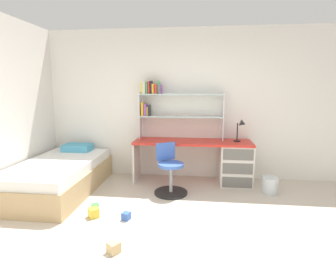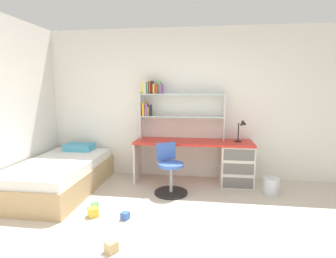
{
  "view_description": "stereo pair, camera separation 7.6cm",
  "coord_description": "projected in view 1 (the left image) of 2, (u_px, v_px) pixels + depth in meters",
  "views": [
    {
      "loc": [
        0.16,
        -2.35,
        1.64
      ],
      "look_at": [
        -0.27,
        1.45,
        1.04
      ],
      "focal_mm": 28.33,
      "sensor_mm": 36.0,
      "label": 1
    },
    {
      "loc": [
        0.24,
        -2.34,
        1.64
      ],
      "look_at": [
        -0.27,
        1.45,
        1.04
      ],
      "focal_mm": 28.33,
      "sensor_mm": 36.0,
      "label": 2
    }
  ],
  "objects": [
    {
      "name": "desk",
      "position": [
        224.0,
        160.0,
        4.55
      ],
      "size": [
        2.01,
        0.57,
        0.74
      ],
      "color": "red",
      "rests_on": "ground_plane"
    },
    {
      "name": "swivel_chair",
      "position": [
        170.0,
        174.0,
        4.14
      ],
      "size": [
        0.52,
        0.52,
        0.78
      ],
      "color": "black",
      "rests_on": "ground_plane"
    },
    {
      "name": "waste_bin",
      "position": [
        270.0,
        185.0,
        4.15
      ],
      "size": [
        0.25,
        0.25,
        0.26
      ],
      "primitive_type": "cylinder",
      "color": "silver",
      "rests_on": "ground_plane"
    },
    {
      "name": "toy_block_green_3",
      "position": [
        95.0,
        207.0,
        3.57
      ],
      "size": [
        0.12,
        0.12,
        0.09
      ],
      "primitive_type": "cube",
      "rotation": [
        0.0,
        0.0,
        1.83
      ],
      "color": "#479E51",
      "rests_on": "ground_plane"
    },
    {
      "name": "toy_block_blue_0",
      "position": [
        126.0,
        216.0,
        3.33
      ],
      "size": [
        0.12,
        0.12,
        0.09
      ],
      "primitive_type": "cube",
      "rotation": [
        0.0,
        0.0,
        1.27
      ],
      "color": "#3860B7",
      "rests_on": "ground_plane"
    },
    {
      "name": "bookshelf_hutch",
      "position": [
        168.0,
        104.0,
        4.68
      ],
      "size": [
        1.49,
        0.22,
        1.03
      ],
      "color": "silver",
      "rests_on": "desk"
    },
    {
      "name": "desk_lamp",
      "position": [
        242.0,
        127.0,
        4.44
      ],
      "size": [
        0.2,
        0.17,
        0.38
      ],
      "color": "black",
      "rests_on": "desk"
    },
    {
      "name": "room_shell",
      "position": [
        96.0,
        109.0,
        3.76
      ],
      "size": [
        6.2,
        5.9,
        2.69
      ],
      "color": "white",
      "rests_on": "ground_plane"
    },
    {
      "name": "toy_block_natural_2",
      "position": [
        114.0,
        247.0,
        2.66
      ],
      "size": [
        0.15,
        0.15,
        0.11
      ],
      "primitive_type": "cube",
      "rotation": [
        0.0,
        0.0,
        0.96
      ],
      "color": "tan",
      "rests_on": "ground_plane"
    },
    {
      "name": "toy_block_yellow_1",
      "position": [
        94.0,
        213.0,
        3.39
      ],
      "size": [
        0.17,
        0.17,
        0.12
      ],
      "primitive_type": "cube",
      "rotation": [
        0.0,
        0.0,
        0.68
      ],
      "color": "gold",
      "rests_on": "ground_plane"
    },
    {
      "name": "bed_platform",
      "position": [
        59.0,
        176.0,
        4.22
      ],
      "size": [
        1.11,
        1.93,
        0.62
      ],
      "color": "tan",
      "rests_on": "ground_plane"
    }
  ]
}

